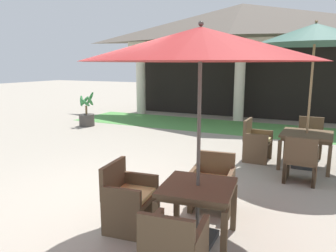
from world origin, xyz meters
TOP-DOWN VIEW (x-y plane):
  - ground_plane at (0.00, 0.00)m, footprint 60.00×60.00m
  - background_pavilion at (0.00, 8.36)m, footprint 9.82×2.78m
  - lawn_strip at (0.00, 6.82)m, footprint 11.62×2.51m
  - patio_table_near_foreground at (1.52, -0.49)m, footprint 0.93×0.93m
  - patio_umbrella_near_foreground at (1.52, -0.49)m, footprint 2.66×2.66m
  - patio_chair_near_foreground_west at (0.59, -0.59)m, footprint 0.61×0.69m
  - patio_chair_near_foreground_south at (1.62, -1.42)m, footprint 0.60×0.64m
  - patio_chair_near_foreground_north at (1.42, 0.43)m, footprint 0.66×0.60m
  - patio_table_mid_left at (2.59, 3.17)m, footprint 1.02×1.02m
  - patio_umbrella_mid_left at (2.59, 3.17)m, footprint 2.38×2.38m
  - patio_chair_mid_left_west at (1.56, 3.21)m, footprint 0.57×0.64m
  - patio_chair_mid_left_south at (2.55, 2.15)m, footprint 0.58×0.55m
  - patio_chair_mid_left_north at (2.63, 4.20)m, footprint 0.59×0.58m
  - potted_palm_left_edge at (-4.55, 4.87)m, footprint 0.55×0.55m

SIDE VIEW (x-z plane):
  - ground_plane at x=0.00m, z-range 0.00..0.00m
  - lawn_strip at x=0.00m, z-range 0.00..0.01m
  - potted_palm_left_edge at x=-4.55m, z-range -0.29..0.94m
  - patio_chair_near_foreground_north at x=1.42m, z-range -0.02..0.80m
  - patio_chair_near_foreground_south at x=1.62m, z-range -0.03..0.82m
  - patio_chair_mid_left_north at x=2.63m, z-range -0.05..0.84m
  - patio_chair_mid_left_south at x=2.55m, z-range -0.03..0.84m
  - patio_chair_near_foreground_west at x=0.59m, z-range -0.03..0.85m
  - patio_chair_mid_left_west at x=1.56m, z-range -0.03..0.89m
  - patio_table_near_foreground at x=1.52m, z-range 0.25..0.96m
  - patio_table_mid_left at x=2.59m, z-range 0.27..1.01m
  - patio_umbrella_near_foreground at x=1.52m, z-range 1.04..3.64m
  - patio_umbrella_mid_left at x=2.59m, z-range 1.21..4.19m
  - background_pavilion at x=0.00m, z-range 1.20..5.50m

